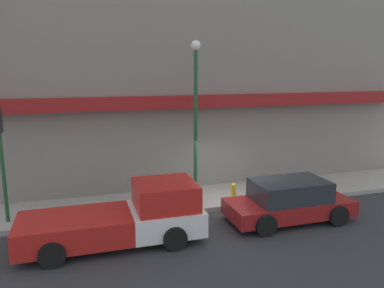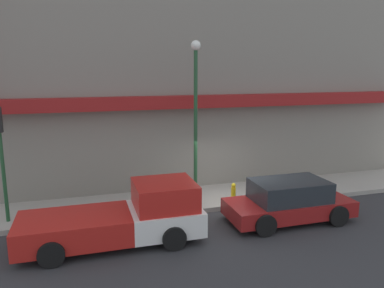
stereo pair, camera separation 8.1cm
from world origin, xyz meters
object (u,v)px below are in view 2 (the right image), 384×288
(pickup_truck, at_px, (125,217))
(street_lamp, at_px, (196,104))
(parked_car, at_px, (289,201))
(fire_hydrant, at_px, (233,193))
(traffic_light, at_px, (0,144))

(pickup_truck, distance_m, street_lamp, 4.92)
(street_lamp, bearing_deg, parked_car, -42.68)
(pickup_truck, xyz_separation_m, street_lamp, (2.96, 2.41, 3.10))
(fire_hydrant, height_order, street_lamp, street_lamp)
(pickup_truck, distance_m, parked_car, 5.58)
(parked_car, relative_size, fire_hydrant, 5.87)
(pickup_truck, height_order, traffic_light, traffic_light)
(parked_car, relative_size, traffic_light, 1.13)
(pickup_truck, relative_size, street_lamp, 0.90)
(parked_car, bearing_deg, fire_hydrant, 124.25)
(street_lamp, height_order, traffic_light, street_lamp)
(street_lamp, distance_m, traffic_light, 6.67)
(fire_hydrant, distance_m, traffic_light, 8.24)
(parked_car, bearing_deg, pickup_truck, 179.20)
(pickup_truck, relative_size, fire_hydrant, 7.31)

